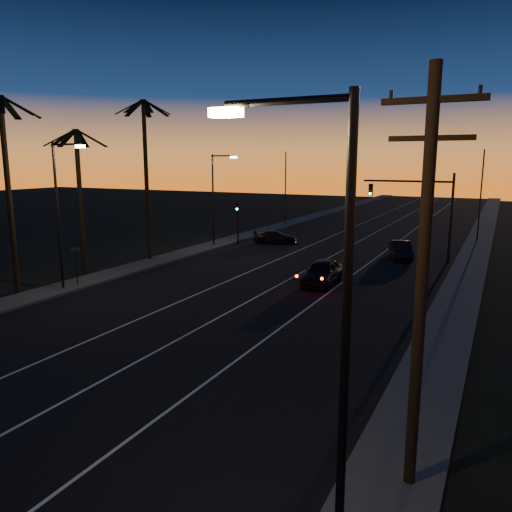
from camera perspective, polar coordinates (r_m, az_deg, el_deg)
The scene contains 21 objects.
road at distance 35.09m, azimuth 3.78°, elevation -2.22°, with size 20.00×170.00×0.01m, color black.
sidewalk_left at distance 40.62m, azimuth -10.95°, elevation -0.49°, with size 2.40×170.00×0.16m, color #353432.
sidewalk_right at distance 32.58m, azimuth 22.31°, elevation -3.91°, with size 2.40×170.00×0.16m, color #353432.
lane_stripe_left at distance 36.32m, azimuth -0.59°, elevation -1.73°, with size 0.12×160.00×0.01m, color silver.
lane_stripe_mid at distance 34.90m, azimuth 4.54°, elevation -2.28°, with size 0.12×160.00×0.01m, color silver.
lane_stripe_right at distance 33.79m, azimuth 10.05°, elevation -2.85°, with size 0.12×160.00×0.01m, color silver.
palm_near at distance 32.34m, azimuth -26.57°, elevation 8.21°, with size 4.25×4.16×11.53m.
palm_mid at distance 36.74m, azimuth -19.54°, elevation 7.62°, with size 4.25×4.16×10.03m.
palm_far at distance 40.47m, azimuth -12.48°, elevation 10.15°, with size 4.25×4.16×12.53m.
streetlight_left_near at distance 32.25m, azimuth -21.43°, elevation 5.48°, with size 2.55×0.26×9.00m.
streetlight_left_far at distance 46.27m, azimuth -4.61°, elevation 7.26°, with size 2.55×0.26×8.50m.
streetlight_right_near at distance 8.36m, azimuth 8.28°, elevation -7.39°, with size 2.55×0.26×9.00m.
street_sign at distance 33.48m, azimuth -19.85°, elevation -0.59°, with size 0.70×0.06×2.60m.
utility_pole at distance 11.95m, azimuth 18.46°, elevation -2.32°, with size 2.20×0.28×10.00m.
signal_mast at distance 42.10m, azimuth 18.31°, elevation 6.02°, with size 7.10×0.41×7.00m.
signal_post at distance 47.58m, azimuth -2.11°, elevation 4.77°, with size 0.28×0.37×4.20m.
far_pole_left at distance 61.59m, azimuth 3.39°, elevation 7.64°, with size 0.14×0.14×9.00m, color black.
far_pole_right at distance 53.71m, azimuth 24.29°, elevation 6.24°, with size 0.14×0.14×9.00m, color black.
lead_car at distance 32.65m, azimuth 7.57°, elevation -1.85°, with size 2.07×5.24×1.58m.
right_car at distance 42.60m, azimuth 16.21°, elevation 0.68°, with size 2.74×4.58×1.43m.
cross_car at distance 48.39m, azimuth 2.21°, elevation 2.16°, with size 4.53×2.93×1.22m.
Camera 1 is at (13.13, -1.56, 7.92)m, focal length 35.00 mm.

